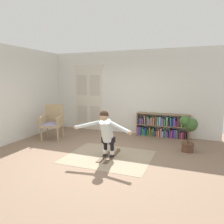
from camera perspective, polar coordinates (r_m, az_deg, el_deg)
ground_plane at (r=5.38m, az=-3.35°, el=-11.93°), size 7.20×7.20×0.00m
back_wall at (r=7.49m, az=4.90°, el=5.29°), size 6.00×0.10×2.90m
side_wall_left at (r=7.14m, az=-24.53°, el=4.37°), size 0.10×6.00×2.90m
double_door at (r=8.06m, az=-6.34°, el=3.95°), size 1.22×0.05×2.45m
rug at (r=5.36m, az=-0.88°, el=-11.97°), size 2.07×1.67×0.01m
bookshelf at (r=7.19m, az=13.46°, el=-3.88°), size 1.73×0.30×0.79m
wicker_chair at (r=7.05m, az=-15.79°, el=-2.34°), size 0.75×0.75×1.10m
potted_plant at (r=5.93m, az=20.19°, el=-4.15°), size 0.47×0.48×0.96m
skis_pair at (r=5.38m, az=-0.74°, el=-11.67°), size 0.28×0.96×0.07m
person_skier at (r=5.02m, az=-1.55°, el=-4.96°), size 1.44×0.59×1.13m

